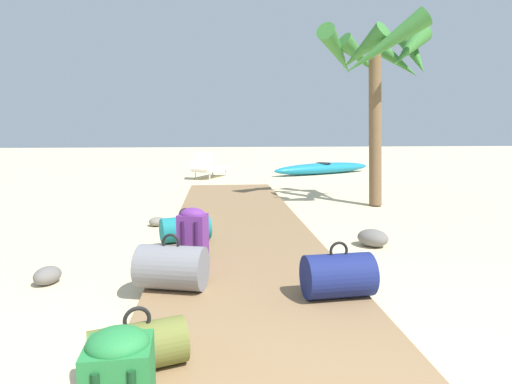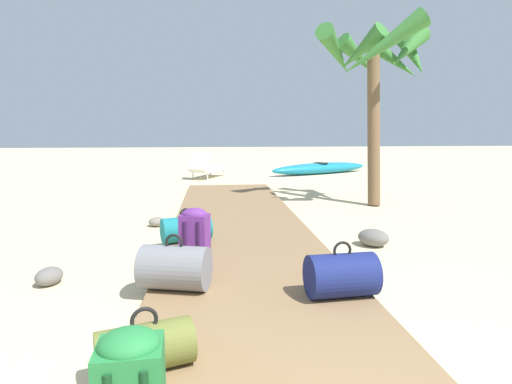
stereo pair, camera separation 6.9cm
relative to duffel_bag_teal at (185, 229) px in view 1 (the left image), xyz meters
The scene contains 13 objects.
ground_plane 0.90m from the duffel_bag_teal, 32.86° to the right, with size 60.00×60.00×0.00m, color beige.
boardwalk 0.92m from the duffel_bag_teal, 35.53° to the left, with size 1.95×9.90×0.08m, color olive.
duffel_bag_teal is the anchor object (origin of this frame).
duffel_bag_olive 2.92m from the duffel_bag_teal, 91.28° to the right, with size 0.62×0.44×0.39m.
backpack_purple 0.95m from the duffel_bag_teal, 80.93° to the right, with size 0.33×0.29×0.60m.
duffel_bag_grey 1.63m from the duffel_bag_teal, 90.09° to the right, with size 0.67×0.53×0.51m.
duffel_bag_navy 2.41m from the duffel_bag_teal, 53.70° to the right, with size 0.61×0.42×0.48m.
palm_tree_near_right 5.12m from the duffel_bag_teal, 38.32° to the left, with size 2.28×2.34×3.52m.
lounge_chair 7.70m from the duffel_bag_teal, 88.89° to the left, with size 1.23×1.65×0.78m.
kayak 9.42m from the duffel_bag_teal, 65.37° to the left, with size 3.78×2.25×0.38m.
rock_left_far 1.37m from the duffel_bag_teal, 112.74° to the left, with size 0.26×0.25×0.14m, color gray.
rock_right_far 2.40m from the duffel_bag_teal, ahead, with size 0.34×0.40×0.22m, color slate.
rock_left_mid 1.73m from the duffel_bag_teal, 136.29° to the right, with size 0.28×0.22×0.17m, color slate.
Camera 1 is at (-0.31, -0.90, 1.50)m, focal length 29.88 mm.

